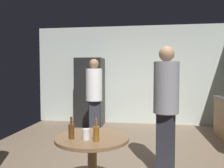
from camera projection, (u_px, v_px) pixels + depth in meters
ground_plane at (120, 160)px, 3.82m from camera, size 5.20×5.20×0.10m
wall_back at (130, 75)px, 6.34m from camera, size 5.32×0.06×2.70m
refrigerator at (90, 92)px, 6.09m from camera, size 0.70×0.68×1.80m
foreground_table at (92, 146)px, 2.46m from camera, size 0.80×0.80×0.73m
beer_bottle_amber at (96, 133)px, 2.29m from camera, size 0.06×0.06×0.23m
beer_bottle_brown at (71, 131)px, 2.38m from camera, size 0.06×0.06×0.23m
plastic_cup_white at (86, 134)px, 2.36m from camera, size 0.08×0.08×0.11m
person_in_gray_shirt at (166, 101)px, 3.08m from camera, size 0.44×0.44×1.78m
person_in_white_shirt at (94, 93)px, 4.73m from camera, size 0.43×0.43×1.70m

